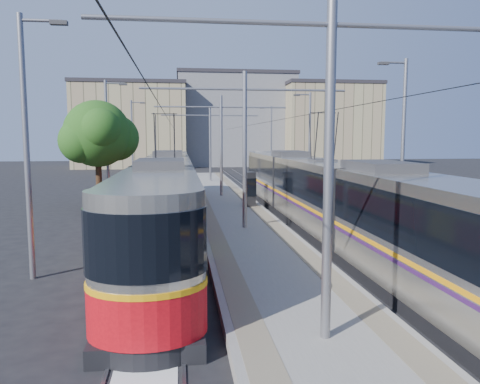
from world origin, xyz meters
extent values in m
plane|color=black|center=(0.00, 0.00, 0.00)|extent=(160.00, 160.00, 0.00)
cube|color=gray|center=(0.00, 17.00, 0.15)|extent=(4.00, 50.00, 0.30)
cube|color=gray|center=(-1.45, 17.00, 0.30)|extent=(0.70, 50.00, 0.01)
cube|color=gray|center=(1.45, 17.00, 0.30)|extent=(0.70, 50.00, 0.01)
cube|color=gray|center=(-4.32, 17.00, 0.01)|extent=(0.07, 70.00, 0.03)
cube|color=gray|center=(-2.88, 17.00, 0.01)|extent=(0.07, 70.00, 0.03)
cube|color=gray|center=(2.88, 17.00, 0.01)|extent=(0.07, 70.00, 0.03)
cube|color=gray|center=(4.32, 17.00, 0.01)|extent=(0.07, 70.00, 0.03)
cube|color=silver|center=(-3.60, -3.00, 0.01)|extent=(1.20, 5.00, 0.01)
cube|color=black|center=(-3.60, 9.79, 0.20)|extent=(2.30, 28.12, 0.40)
cube|color=#AFABA0|center=(-3.60, 9.79, 1.85)|extent=(2.40, 26.52, 2.90)
cube|color=black|center=(-3.60, 9.79, 2.35)|extent=(2.43, 26.52, 1.30)
cube|color=orange|center=(-3.60, 9.79, 1.45)|extent=(2.43, 26.52, 0.12)
cube|color=red|center=(-3.60, 9.79, 0.95)|extent=(2.42, 26.52, 1.10)
cube|color=#2D2D30|center=(-3.60, 9.79, 3.45)|extent=(1.68, 3.00, 0.30)
cube|color=black|center=(3.60, 7.98, 0.20)|extent=(2.30, 31.27, 0.40)
cube|color=#AEAA9F|center=(3.60, 7.98, 1.85)|extent=(2.40, 29.67, 2.90)
cube|color=black|center=(3.60, 7.98, 2.35)|extent=(2.43, 29.67, 1.30)
cube|color=orange|center=(3.60, 7.98, 1.45)|extent=(2.43, 29.67, 0.12)
cube|color=#37154B|center=(3.60, 7.98, 1.30)|extent=(2.43, 29.67, 0.10)
cube|color=#2D2D30|center=(3.60, 7.98, 3.45)|extent=(1.68, 3.00, 0.30)
cylinder|color=gray|center=(0.00, -4.00, 3.80)|extent=(0.20, 0.20, 7.00)
cylinder|color=gray|center=(0.00, -4.00, 6.50)|extent=(9.20, 0.10, 0.10)
cylinder|color=gray|center=(0.00, 8.00, 3.80)|extent=(0.20, 0.20, 7.00)
cylinder|color=gray|center=(0.00, 8.00, 6.50)|extent=(9.20, 0.10, 0.10)
cylinder|color=gray|center=(0.00, 20.00, 3.80)|extent=(0.20, 0.20, 7.00)
cylinder|color=gray|center=(0.00, 20.00, 6.50)|extent=(9.20, 0.10, 0.10)
cylinder|color=gray|center=(0.00, 32.00, 3.80)|extent=(0.20, 0.20, 7.00)
cylinder|color=gray|center=(0.00, 32.00, 6.50)|extent=(9.20, 0.10, 0.10)
cylinder|color=black|center=(-3.60, 17.00, 5.55)|extent=(0.02, 70.00, 0.02)
cylinder|color=black|center=(3.60, 17.00, 5.55)|extent=(0.02, 70.00, 0.02)
cylinder|color=gray|center=(-7.50, 2.00, 4.00)|extent=(0.18, 0.18, 8.00)
cube|color=#2D2D30|center=(-6.40, 2.00, 7.75)|extent=(0.50, 0.22, 0.12)
cylinder|color=gray|center=(-7.50, 18.00, 4.00)|extent=(0.18, 0.18, 8.00)
cube|color=#2D2D30|center=(-6.40, 18.00, 7.75)|extent=(0.50, 0.22, 0.12)
cylinder|color=gray|center=(-7.50, 34.00, 4.00)|extent=(0.18, 0.18, 8.00)
cube|color=#2D2D30|center=(-6.40, 34.00, 7.75)|extent=(0.50, 0.22, 0.12)
cylinder|color=gray|center=(7.50, 8.00, 4.00)|extent=(0.18, 0.18, 8.00)
cube|color=#2D2D30|center=(6.40, 8.00, 7.75)|extent=(0.50, 0.22, 0.12)
cylinder|color=gray|center=(7.50, 24.00, 4.00)|extent=(0.18, 0.18, 8.00)
cube|color=#2D2D30|center=(6.40, 24.00, 7.75)|extent=(0.50, 0.22, 0.12)
cylinder|color=gray|center=(7.50, 40.00, 4.00)|extent=(0.18, 0.18, 8.00)
cube|color=#2D2D30|center=(6.40, 40.00, 7.75)|extent=(0.50, 0.22, 0.12)
cube|color=black|center=(1.21, 14.69, 1.32)|extent=(0.68, 0.97, 2.05)
cube|color=black|center=(1.21, 14.69, 1.46)|extent=(0.72, 1.01, 1.07)
cylinder|color=#382314|center=(-8.04, 17.69, 1.40)|extent=(0.38, 0.38, 2.79)
sphere|color=#164C15|center=(-8.04, 17.69, 4.63)|extent=(4.19, 4.19, 4.19)
sphere|color=#164C15|center=(-6.99, 18.39, 4.37)|extent=(2.97, 2.97, 2.97)
cube|color=tan|center=(-10.00, 60.00, 6.00)|extent=(16.00, 12.00, 12.00)
cube|color=#262328|center=(-10.00, 60.00, 12.25)|extent=(16.32, 12.24, 0.50)
cube|color=slate|center=(6.00, 64.00, 6.99)|extent=(18.00, 14.00, 13.98)
cube|color=#262328|center=(6.00, 64.00, 14.23)|extent=(18.36, 14.28, 0.50)
cube|color=tan|center=(20.00, 58.00, 6.11)|extent=(14.00, 10.00, 12.23)
cube|color=#262328|center=(20.00, 58.00, 12.48)|extent=(14.28, 10.20, 0.50)
camera|label=1|loc=(-2.90, -12.88, 4.36)|focal=35.00mm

